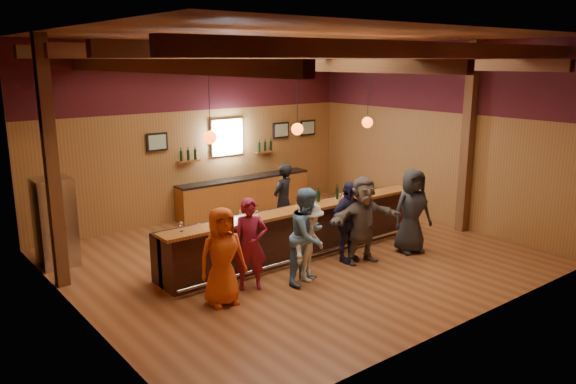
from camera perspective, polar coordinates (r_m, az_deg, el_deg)
name	(u,v)px	position (r m, az deg, el deg)	size (l,w,h in m)	color
room	(296,103)	(11.28, 0.77, 9.02)	(9.04, 9.00, 4.52)	brown
bar_counter	(293,231)	(11.87, 0.51, -4.01)	(6.30, 1.07, 1.11)	black
back_bar_cabinet	(245,194)	(15.34, -4.36, -0.23)	(4.00, 0.52, 0.95)	brown
window	(227,137)	(15.02, -6.22, 5.56)	(0.95, 0.09, 0.95)	silver
framed_pictures	(254,133)	(15.48, -3.48, 6.02)	(5.35, 0.05, 0.45)	black
wine_shelves	(229,154)	(15.03, -6.05, 3.91)	(3.00, 0.18, 0.30)	brown
pendant_lights	(297,129)	(11.29, 0.95, 6.45)	(4.24, 0.24, 1.37)	black
stainless_fridge	(55,222)	(12.10, -22.61, -2.86)	(0.70, 0.70, 1.80)	silver
customer_orange	(222,256)	(9.51, -6.70, -6.50)	(0.83, 0.54, 1.69)	#CE4C13
customer_redvest	(250,244)	(10.08, -3.85, -5.32)	(0.61, 0.40, 1.68)	maroon
customer_denim	(308,236)	(10.34, 2.05, -4.47)	(0.88, 0.68, 1.80)	teal
customer_white	(309,242)	(10.47, 2.18, -5.10)	(0.97, 0.56, 1.50)	beige
customer_navy	(348,222)	(11.48, 6.09, -3.06)	(0.98, 0.41, 1.67)	#1C1B36
customer_brown	(363,220)	(11.45, 7.58, -2.82)	(1.67, 0.53, 1.80)	#5E534B
customer_dark	(412,211)	(12.24, 12.48, -1.90)	(0.89, 0.58, 1.82)	black
bartender	(283,200)	(13.07, -0.50, -0.83)	(0.63, 0.41, 1.73)	black
ice_bucket	(305,202)	(11.51, 1.71, -0.97)	(0.20, 0.20, 0.21)	brown
bottle_a	(318,196)	(11.90, 3.11, -0.45)	(0.07, 0.07, 0.31)	black
bottle_b	(337,193)	(12.19, 4.99, -0.12)	(0.07, 0.07, 0.32)	black
glass_a	(181,224)	(10.04, -10.81, -3.25)	(0.08, 0.08, 0.18)	silver
glass_b	(225,217)	(10.35, -6.41, -2.52)	(0.09, 0.09, 0.19)	silver
glass_c	(241,213)	(10.64, -4.83, -2.10)	(0.08, 0.08, 0.18)	silver
glass_d	(257,213)	(10.62, -3.19, -2.14)	(0.08, 0.08, 0.17)	silver
glass_e	(298,204)	(11.29, 1.02, -1.19)	(0.08, 0.08, 0.17)	silver
glass_f	(340,195)	(11.98, 5.34, -0.35)	(0.08, 0.08, 0.18)	silver
glass_g	(344,194)	(12.16, 5.73, -0.20)	(0.07, 0.07, 0.17)	silver
glass_h	(369,188)	(12.71, 8.27, 0.36)	(0.08, 0.08, 0.18)	silver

